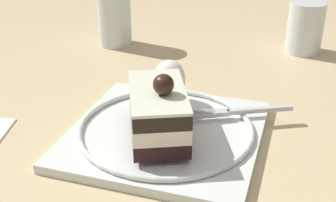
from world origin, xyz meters
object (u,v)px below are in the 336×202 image
whipped_cream_dollop (173,80)px  drink_glass_far (305,31)px  cake_slice (158,111)px  drink_glass_near (114,16)px  dessert_plate (168,133)px  fork (238,112)px

whipped_cream_dollop → drink_glass_far: size_ratio=0.59×
cake_slice → drink_glass_near: bearing=-72.7°
cake_slice → dessert_plate: bearing=-120.3°
dessert_plate → fork: size_ratio=2.03×
dessert_plate → drink_glass_near: size_ratio=2.21×
cake_slice → drink_glass_near: drink_glass_near is taller
drink_glass_far → drink_glass_near: bearing=-3.1°
whipped_cream_dollop → fork: size_ratio=0.40×
fork → whipped_cream_dollop: bearing=-25.3°
dessert_plate → drink_glass_near: drink_glass_near is taller
cake_slice → drink_glass_far: cake_slice is taller
cake_slice → drink_glass_near: size_ratio=1.02×
cake_slice → whipped_cream_dollop: (-0.01, -0.08, -0.00)m
fork → cake_slice: bearing=29.7°
cake_slice → whipped_cream_dollop: size_ratio=2.34×
dessert_plate → drink_glass_far: drink_glass_far is taller
cake_slice → fork: cake_slice is taller
dessert_plate → drink_glass_far: size_ratio=3.01×
cake_slice → drink_glass_near: (0.10, -0.31, 0.01)m
fork → dessert_plate: bearing=23.5°
fork → drink_glass_far: bearing=-116.3°
dessert_plate → drink_glass_far: 0.34m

